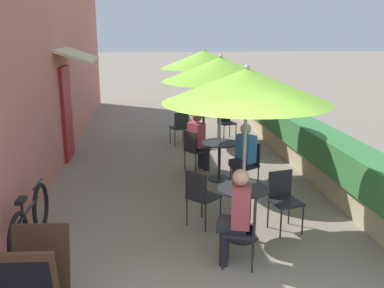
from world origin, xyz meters
The scene contains 22 objects.
cafe_facade_wall centered at (-2.54, 7.05, 2.09)m, with size 0.98×14.36×4.20m.
planter_hedge centered at (2.75, 7.08, 0.54)m, with size 0.60×13.36×1.01m.
patio_table_near centered at (0.69, 2.07, 0.52)m, with size 0.71×0.71×0.76m.
patio_umbrella_near centered at (0.69, 2.07, 2.16)m, with size 2.21×2.21×2.43m.
cafe_chair_near_left centered at (0.57, 1.38, 0.52)m, with size 0.50×0.50×0.87m.
seated_patron_near_left centered at (0.46, 1.41, 0.69)m, with size 0.47×0.42×1.25m.
cafe_chair_near_right centered at (1.35, 2.31, 0.52)m, with size 0.48×0.48×0.87m.
cafe_chair_near_back centered at (0.16, 2.52, 0.52)m, with size 0.57×0.57×0.87m.
coffee_cup_near centered at (0.60, 2.22, 0.80)m, with size 0.07×0.07×0.09m.
patio_table_mid centered at (0.80, 4.58, 0.52)m, with size 0.71×0.71×0.76m.
patio_umbrella_mid centered at (0.80, 4.58, 2.16)m, with size 2.21×2.21×2.43m.
cafe_chair_mid_left centered at (0.36, 5.13, 0.52)m, with size 0.55×0.55×0.87m.
seated_patron_mid_left centered at (0.46, 5.19, 0.69)m, with size 0.51×0.48×1.25m.
cafe_chair_mid_right centered at (1.23, 4.03, 0.52)m, with size 0.55×0.55×0.87m.
seated_patron_mid_right centered at (1.14, 3.97, 0.69)m, with size 0.51×0.48×1.25m.
patio_table_far centered at (0.90, 7.57, 0.52)m, with size 0.71×0.71×0.76m.
patio_umbrella_far centered at (0.90, 7.57, 2.16)m, with size 2.21×2.21×2.43m.
cafe_chair_far_left centered at (0.25, 7.30, 0.52)m, with size 0.50×0.50×0.87m.
cafe_chair_far_right centered at (1.54, 7.84, 0.52)m, with size 0.50×0.50×0.87m.
coffee_cup_far centered at (0.93, 7.70, 0.80)m, with size 0.07×0.07×0.09m.
bicycle_leaning centered at (-2.20, 2.16, 0.37)m, with size 0.12×1.74×0.80m.
menu_board centered at (-1.73, 0.49, 0.47)m, with size 0.62×0.67×0.95m.
Camera 1 is at (-0.62, -3.34, 2.83)m, focal length 40.00 mm.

